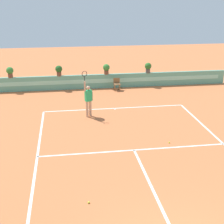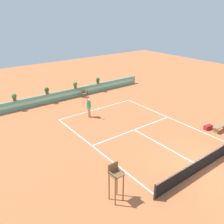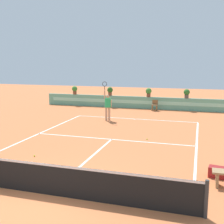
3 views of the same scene
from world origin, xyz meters
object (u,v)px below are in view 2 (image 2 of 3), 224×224
(potted_plant_far_left, at_px, (14,97))
(gear_bag, at_px, (208,127))
(umpire_chair, at_px, (115,178))
(potted_plant_centre, at_px, (75,85))
(tennis_ball_near_baseline, at_px, (146,122))
(tennis_ball_mid_court, at_px, (144,159))
(potted_plant_right, at_px, (98,80))
(bench_courtside, at_px, (220,127))
(potted_plant_left, at_px, (47,90))
(ball_kid_chair, at_px, (84,93))
(tennis_player, at_px, (89,106))

(potted_plant_far_left, bearing_deg, gear_bag, -50.05)
(umpire_chair, height_order, potted_plant_centre, umpire_chair)
(tennis_ball_near_baseline, distance_m, tennis_ball_mid_court, 5.59)
(potted_plant_centre, bearing_deg, potted_plant_right, 0.00)
(tennis_ball_near_baseline, relative_size, tennis_ball_mid_court, 1.00)
(bench_courtside, distance_m, potted_plant_centre, 15.29)
(gear_bag, distance_m, potted_plant_centre, 14.44)
(umpire_chair, distance_m, potted_plant_far_left, 15.13)
(tennis_ball_near_baseline, xyz_separation_m, potted_plant_left, (-4.92, 9.54, 1.38))
(umpire_chair, xyz_separation_m, bench_courtside, (11.39, 0.83, -0.97))
(umpire_chair, distance_m, potted_plant_centre, 16.31)
(bench_courtside, height_order, potted_plant_right, potted_plant_right)
(umpire_chair, relative_size, ball_kid_chair, 2.52)
(potted_plant_centre, bearing_deg, tennis_ball_near_baseline, -80.47)
(potted_plant_left, xyz_separation_m, potted_plant_centre, (3.32, 0.00, 0.00))
(bench_courtside, xyz_separation_m, potted_plant_far_left, (-11.89, 14.30, 1.04))
(ball_kid_chair, relative_size, potted_plant_far_left, 1.17)
(tennis_ball_near_baseline, bearing_deg, umpire_chair, -144.01)
(tennis_player, xyz_separation_m, potted_plant_right, (4.76, 5.61, 0.36))
(potted_plant_centre, bearing_deg, ball_kid_chair, -48.87)
(gear_bag, relative_size, potted_plant_far_left, 0.97)
(ball_kid_chair, distance_m, potted_plant_far_left, 7.33)
(potted_plant_far_left, bearing_deg, tennis_ball_near_baseline, -49.35)
(potted_plant_right, bearing_deg, potted_plant_left, 180.00)
(bench_courtside, height_order, tennis_ball_near_baseline, bench_courtside)
(bench_courtside, bearing_deg, ball_kid_chair, 108.96)
(ball_kid_chair, bearing_deg, tennis_player, -115.90)
(bench_courtside, height_order, potted_plant_centre, potted_plant_centre)
(tennis_ball_mid_court, height_order, potted_plant_left, potted_plant_left)
(gear_bag, xyz_separation_m, potted_plant_far_left, (-11.37, 13.57, 1.23))
(tennis_ball_near_baseline, bearing_deg, potted_plant_far_left, 130.65)
(umpire_chair, xyz_separation_m, tennis_player, (4.36, 9.52, -0.29))
(gear_bag, relative_size, tennis_ball_mid_court, 10.29)
(potted_plant_right, xyz_separation_m, potted_plant_far_left, (-9.62, 0.00, 0.00))
(tennis_player, relative_size, potted_plant_far_left, 3.57)
(tennis_ball_mid_court, relative_size, potted_plant_far_left, 0.09)
(ball_kid_chair, height_order, tennis_player, tennis_player)
(tennis_ball_mid_court, xyz_separation_m, potted_plant_far_left, (-4.22, 13.48, 1.38))
(tennis_ball_near_baseline, distance_m, potted_plant_centre, 9.77)
(tennis_player, xyz_separation_m, tennis_ball_near_baseline, (3.33, -3.93, -1.02))
(bench_courtside, distance_m, tennis_player, 11.20)
(gear_bag, xyz_separation_m, potted_plant_centre, (-4.77, 13.57, 1.23))
(umpire_chair, relative_size, tennis_player, 0.83)
(tennis_ball_near_baseline, height_order, potted_plant_centre, potted_plant_centre)
(umpire_chair, height_order, potted_plant_far_left, umpire_chair)
(tennis_ball_mid_court, xyz_separation_m, potted_plant_left, (-0.94, 13.48, 1.38))
(umpire_chair, height_order, potted_plant_right, umpire_chair)
(potted_plant_right, xyz_separation_m, potted_plant_centre, (-3.03, 0.00, 0.00))
(tennis_ball_near_baseline, distance_m, potted_plant_far_left, 12.65)
(tennis_player, bearing_deg, potted_plant_right, 49.70)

